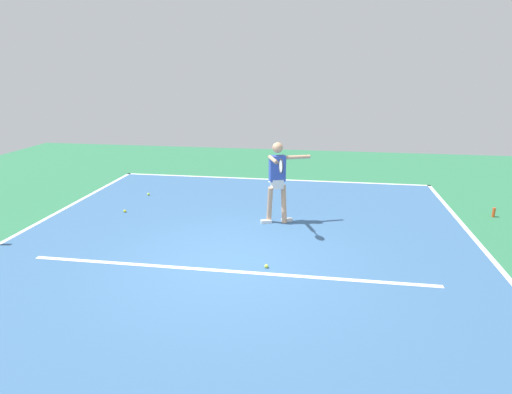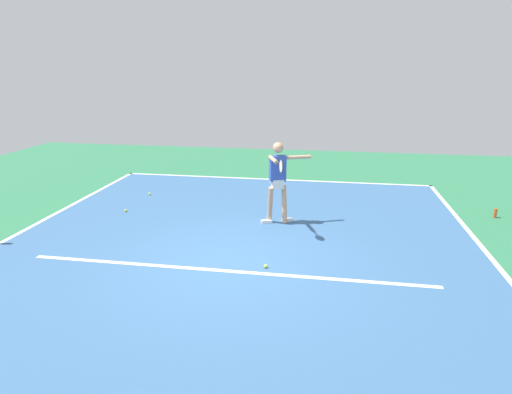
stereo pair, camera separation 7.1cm
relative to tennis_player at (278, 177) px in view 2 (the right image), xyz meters
The scene contains 11 objects.
ground_plane 2.46m from the tennis_player, 74.14° to the left, with size 21.99×21.99×0.00m, color #2D754C.
court_surface 2.46m from the tennis_player, 74.14° to the left, with size 9.41×12.01×0.00m, color #38608E.
court_line_baseline_near 4.00m from the tennis_player, 80.97° to the right, with size 9.41×0.10×0.01m, color white.
court_line_sideline_left 4.70m from the tennis_player, 152.18° to the left, with size 0.10×12.01×0.01m, color white.
court_line_service 2.78m from the tennis_player, 76.36° to the left, with size 7.06×0.10×0.01m, color white.
court_line_centre_mark 3.81m from the tennis_player, 80.48° to the right, with size 0.10×0.30×0.01m, color white.
tennis_player is the anchor object (origin of this frame).
tennis_ball_far_corner 4.13m from the tennis_player, 23.34° to the right, with size 0.07×0.07×0.07m, color #C6E53D.
tennis_ball_near_player 2.49m from the tennis_player, 91.55° to the left, with size 0.07×0.07×0.07m, color #C6E53D.
tennis_ball_near_service_line 3.82m from the tennis_player, ahead, with size 0.07×0.07×0.07m, color yellow.
water_bottle 5.12m from the tennis_player, 166.58° to the right, with size 0.07×0.07×0.22m, color #D84C1E.
Camera 2 is at (-1.62, 6.87, 3.34)m, focal length 30.35 mm.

